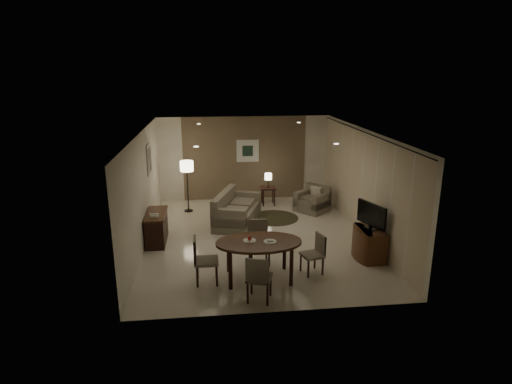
{
  "coord_description": "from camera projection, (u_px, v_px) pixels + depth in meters",
  "views": [
    {
      "loc": [
        -1.18,
        -10.1,
        4.13
      ],
      "look_at": [
        0.0,
        0.2,
        1.15
      ],
      "focal_mm": 30.0,
      "sensor_mm": 36.0,
      "label": 1
    }
  ],
  "objects": [
    {
      "name": "plate_a",
      "position": [
        250.0,
        241.0,
        8.58
      ],
      "size": [
        0.26,
        0.26,
        0.02
      ],
      "primitive_type": "cylinder",
      "color": "white",
      "rests_on": "dining_table"
    },
    {
      "name": "side_table",
      "position": [
        268.0,
        196.0,
        13.5
      ],
      "size": [
        0.44,
        0.44,
        0.56
      ],
      "primitive_type": null,
      "color": "black",
      "rests_on": "floor"
    },
    {
      "name": "dining_table",
      "position": [
        259.0,
        260.0,
        8.67
      ],
      "size": [
        1.74,
        1.09,
        0.81
      ],
      "primitive_type": null,
      "color": "#4E2F19",
      "rests_on": "floor"
    },
    {
      "name": "downlight_nl",
      "position": [
        196.0,
        147.0,
        8.3
      ],
      "size": [
        0.1,
        0.1,
        0.01
      ],
      "primitive_type": "cylinder",
      "color": "white",
      "rests_on": "ceiling"
    },
    {
      "name": "chair_far",
      "position": [
        259.0,
        243.0,
        9.34
      ],
      "size": [
        0.47,
        0.47,
        0.95
      ],
      "primitive_type": null,
      "rotation": [
        0.0,
        0.0,
        0.02
      ],
      "color": "gray",
      "rests_on": "floor"
    },
    {
      "name": "downlight_fl",
      "position": [
        199.0,
        124.0,
        11.74
      ],
      "size": [
        0.1,
        0.1,
        0.01
      ],
      "primitive_type": "cylinder",
      "color": "white",
      "rests_on": "ceiling"
    },
    {
      "name": "chair_near",
      "position": [
        259.0,
        277.0,
        7.84
      ],
      "size": [
        0.55,
        0.55,
        0.91
      ],
      "primitive_type": null,
      "rotation": [
        0.0,
        0.0,
        2.85
      ],
      "color": "gray",
      "rests_on": "floor"
    },
    {
      "name": "downlight_nr",
      "position": [
        336.0,
        144.0,
        8.61
      ],
      "size": [
        0.1,
        0.1,
        0.01
      ],
      "primitive_type": "cylinder",
      "color": "white",
      "rests_on": "ceiling"
    },
    {
      "name": "round_rug",
      "position": [
        274.0,
        218.0,
        12.34
      ],
      "size": [
        1.38,
        1.38,
        0.01
      ],
      "primitive_type": "cylinder",
      "color": "#3E3A22",
      "rests_on": "floor"
    },
    {
      "name": "tv_cabinet",
      "position": [
        370.0,
        243.0,
        9.65
      ],
      "size": [
        0.48,
        0.9,
        0.7
      ],
      "primitive_type": null,
      "color": "brown",
      "rests_on": "floor"
    },
    {
      "name": "downlight_fr",
      "position": [
        299.0,
        123.0,
        12.04
      ],
      "size": [
        0.1,
        0.1,
        0.01
      ],
      "primitive_type": "cylinder",
      "color": "white",
      "rests_on": "ceiling"
    },
    {
      "name": "curtain_rod",
      "position": [
        365.0,
        132.0,
        10.48
      ],
      "size": [
        0.03,
        6.8,
        0.03
      ],
      "primitive_type": "cylinder",
      "rotation": [
        1.57,
        0.0,
        0.0
      ],
      "color": "black",
      "rests_on": "wall_right"
    },
    {
      "name": "floor_lamp",
      "position": [
        188.0,
        187.0,
        12.72
      ],
      "size": [
        0.39,
        0.39,
        1.54
      ],
      "primitive_type": null,
      "color": "#FFE5B7",
      "rests_on": "floor"
    },
    {
      "name": "art_left_frame",
      "position": [
        149.0,
        159.0,
        11.25
      ],
      "size": [
        0.03,
        0.6,
        0.8
      ],
      "primitive_type": "cube",
      "color": "silver",
      "rests_on": "wall_left"
    },
    {
      "name": "chair_right",
      "position": [
        312.0,
        254.0,
        8.89
      ],
      "size": [
        0.5,
        0.5,
        0.84
      ],
      "primitive_type": null,
      "rotation": [
        0.0,
        0.0,
        -1.31
      ],
      "color": "gray",
      "rests_on": "floor"
    },
    {
      "name": "fruit_apple",
      "position": [
        250.0,
        238.0,
        8.57
      ],
      "size": [
        0.09,
        0.09,
        0.09
      ],
      "primitive_type": "sphere",
      "color": "#A91F13",
      "rests_on": "plate_a"
    },
    {
      "name": "chair_left",
      "position": [
        207.0,
        260.0,
        8.49
      ],
      "size": [
        0.46,
        0.46,
        0.95
      ],
      "primitive_type": null,
      "rotation": [
        0.0,
        0.0,
        1.58
      ],
      "color": "gray",
      "rests_on": "floor"
    },
    {
      "name": "table_lamp",
      "position": [
        268.0,
        180.0,
        13.36
      ],
      "size": [
        0.22,
        0.22,
        0.5
      ],
      "primitive_type": null,
      "color": "#FFEAC1",
      "rests_on": "side_table"
    },
    {
      "name": "napkin",
      "position": [
        270.0,
        240.0,
        8.52
      ],
      "size": [
        0.12,
        0.08,
        0.03
      ],
      "primitive_type": "cube",
      "color": "white",
      "rests_on": "plate_b"
    },
    {
      "name": "sofa",
      "position": [
        237.0,
        208.0,
        11.79
      ],
      "size": [
        2.07,
        1.5,
        0.88
      ],
      "primitive_type": null,
      "rotation": [
        0.0,
        0.0,
        1.24
      ],
      "color": "gray",
      "rests_on": "floor"
    },
    {
      "name": "art_back_canvas",
      "position": [
        248.0,
        151.0,
        13.77
      ],
      "size": [
        0.34,
        0.01,
        0.34
      ],
      "primitive_type": "cube",
      "color": "#1B3122",
      "rests_on": "wall_back"
    },
    {
      "name": "console_desk",
      "position": [
        157.0,
        228.0,
        10.54
      ],
      "size": [
        0.48,
        1.2,
        0.75
      ],
      "primitive_type": null,
      "color": "#4E2F19",
      "rests_on": "floor"
    },
    {
      "name": "curtain_wall",
      "position": [
        362.0,
        184.0,
        10.84
      ],
      "size": [
        0.08,
        6.7,
        2.58
      ],
      "primitive_type": null,
      "color": "beige",
      "rests_on": "wall_right"
    },
    {
      "name": "plate_b",
      "position": [
        270.0,
        242.0,
        8.53
      ],
      "size": [
        0.26,
        0.26,
        0.02
      ],
      "primitive_type": "cylinder",
      "color": "white",
      "rests_on": "dining_table"
    },
    {
      "name": "taupe_accent",
      "position": [
        245.0,
        158.0,
        13.87
      ],
      "size": [
        3.96,
        0.03,
        2.7
      ],
      "primitive_type": "cube",
      "color": "brown",
      "rests_on": "wall_back"
    },
    {
      "name": "art_back_frame",
      "position": [
        248.0,
        151.0,
        13.79
      ],
      "size": [
        0.72,
        0.03,
        0.72
      ],
      "primitive_type": "cube",
      "color": "silver",
      "rests_on": "wall_back"
    },
    {
      "name": "room_shell",
      "position": [
        255.0,
        182.0,
        10.92
      ],
      "size": [
        5.5,
        7.0,
        2.7
      ],
      "color": "beige",
      "rests_on": "ground"
    },
    {
      "name": "flat_tv",
      "position": [
        371.0,
        215.0,
        9.46
      ],
      "size": [
        0.36,
        0.85,
        0.6
      ],
      "primitive_type": null,
      "rotation": [
        0.0,
        0.0,
        0.35
      ],
      "color": "black",
      "rests_on": "tv_cabinet"
    },
    {
      "name": "art_left_canvas",
      "position": [
        150.0,
        159.0,
        11.25
      ],
      "size": [
        0.01,
        0.46,
        0.64
      ],
      "primitive_type": "cube",
      "color": "gray",
      "rests_on": "wall_left"
    },
    {
      "name": "armchair",
      "position": [
        312.0,
        199.0,
        12.84
      ],
      "size": [
        1.16,
        1.17,
        0.76
      ],
      "primitive_type": null,
      "rotation": [
        0.0,
        0.0,
        -0.87
      ],
      "color": "gray",
      "rests_on": "floor"
    },
    {
      "name": "telephone",
      "position": [
        154.0,
        215.0,
        10.13
      ],
      "size": [
        0.2,
        0.14,
        0.09
      ],
      "primitive_type": null,
      "color": "white",
      "rests_on": "console_desk"
    }
  ]
}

